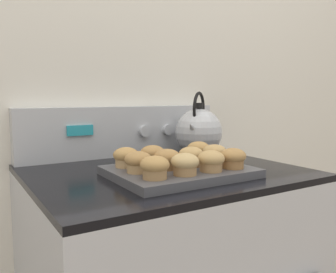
# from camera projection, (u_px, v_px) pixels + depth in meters

# --- Properties ---
(wall_back) EXTENTS (8.00, 0.05, 2.40)m
(wall_back) POSITION_uv_depth(u_px,v_px,m) (116.00, 76.00, 1.28)
(wall_back) COLOR silver
(wall_back) RESTS_ON ground_plane
(control_panel) EXTENTS (0.73, 0.07, 0.17)m
(control_panel) POSITION_uv_depth(u_px,v_px,m) (123.00, 131.00, 1.26)
(control_panel) COLOR #B7BABF
(control_panel) RESTS_ON stove_range
(muffin_pan) EXTENTS (0.36, 0.28, 0.02)m
(muffin_pan) POSITION_uv_depth(u_px,v_px,m) (179.00, 172.00, 0.94)
(muffin_pan) COLOR #4C4C51
(muffin_pan) RESTS_ON stove_range
(muffin_r0_c0) EXTENTS (0.07, 0.07, 0.05)m
(muffin_r0_c0) POSITION_uv_depth(u_px,v_px,m) (155.00, 167.00, 0.81)
(muffin_r0_c0) COLOR #A37A4C
(muffin_r0_c0) RESTS_ON muffin_pan
(muffin_r0_c1) EXTENTS (0.07, 0.07, 0.05)m
(muffin_r0_c1) POSITION_uv_depth(u_px,v_px,m) (185.00, 164.00, 0.85)
(muffin_r0_c1) COLOR #A37A4C
(muffin_r0_c1) RESTS_ON muffin_pan
(muffin_r0_c2) EXTENTS (0.07, 0.07, 0.05)m
(muffin_r0_c2) POSITION_uv_depth(u_px,v_px,m) (211.00, 161.00, 0.89)
(muffin_r0_c2) COLOR #A37A4C
(muffin_r0_c2) RESTS_ON muffin_pan
(muffin_r0_c3) EXTENTS (0.07, 0.07, 0.05)m
(muffin_r0_c3) POSITION_uv_depth(u_px,v_px,m) (233.00, 158.00, 0.93)
(muffin_r0_c3) COLOR olive
(muffin_r0_c3) RESTS_ON muffin_pan
(muffin_r1_c0) EXTENTS (0.07, 0.07, 0.05)m
(muffin_r1_c0) POSITION_uv_depth(u_px,v_px,m) (138.00, 162.00, 0.88)
(muffin_r1_c0) COLOR tan
(muffin_r1_c0) RESTS_ON muffin_pan
(muffin_r1_c1) EXTENTS (0.07, 0.07, 0.05)m
(muffin_r1_c1) POSITION_uv_depth(u_px,v_px,m) (167.00, 159.00, 0.92)
(muffin_r1_c1) COLOR olive
(muffin_r1_c1) RESTS_ON muffin_pan
(muffin_r1_c2) EXTENTS (0.07, 0.07, 0.05)m
(muffin_r1_c2) POSITION_uv_depth(u_px,v_px,m) (191.00, 156.00, 0.96)
(muffin_r1_c2) COLOR #A37A4C
(muffin_r1_c2) RESTS_ON muffin_pan
(muffin_r1_c3) EXTENTS (0.07, 0.07, 0.05)m
(muffin_r1_c3) POSITION_uv_depth(u_px,v_px,m) (215.00, 154.00, 1.00)
(muffin_r1_c3) COLOR tan
(muffin_r1_c3) RESTS_ON muffin_pan
(muffin_r2_c0) EXTENTS (0.07, 0.07, 0.05)m
(muffin_r2_c0) POSITION_uv_depth(u_px,v_px,m) (126.00, 157.00, 0.95)
(muffin_r2_c0) COLOR tan
(muffin_r2_c0) RESTS_ON muffin_pan
(muffin_r2_c1) EXTENTS (0.07, 0.07, 0.05)m
(muffin_r2_c1) POSITION_uv_depth(u_px,v_px,m) (153.00, 155.00, 0.99)
(muffin_r2_c1) COLOR tan
(muffin_r2_c1) RESTS_ON muffin_pan
(muffin_r2_c3) EXTENTS (0.07, 0.07, 0.05)m
(muffin_r2_c3) POSITION_uv_depth(u_px,v_px,m) (198.00, 150.00, 1.07)
(muffin_r2_c3) COLOR #A37A4C
(muffin_r2_c3) RESTS_ON muffin_pan
(tea_kettle) EXTENTS (0.19, 0.17, 0.23)m
(tea_kettle) POSITION_uv_depth(u_px,v_px,m) (199.00, 131.00, 1.26)
(tea_kettle) COLOR silver
(tea_kettle) RESTS_ON stove_range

